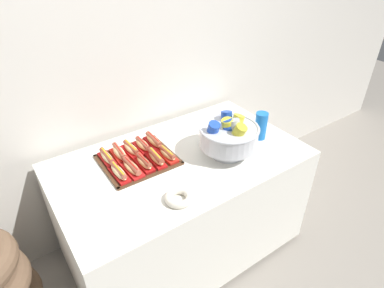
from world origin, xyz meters
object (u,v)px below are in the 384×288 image
(hot_dog_0, at_px, (119,173))
(hot_dog_3, at_px, (156,158))
(serving_tray, at_px, (138,160))
(hot_dog_4, at_px, (168,154))
(donut, at_px, (179,198))
(punch_bowl, at_px, (229,135))
(hot_dog_1, at_px, (132,168))
(cup_stack, at_px, (261,126))
(hot_dog_2, at_px, (144,163))
(hot_dog_6, at_px, (119,153))
(buffet_table, at_px, (182,204))
(hot_dog_7, at_px, (131,149))
(hot_dog_8, at_px, (143,145))
(hot_dog_5, at_px, (107,158))
(hot_dog_9, at_px, (154,141))

(hot_dog_0, xyz_separation_m, hot_dog_3, (0.22, -0.00, 0.00))
(serving_tray, relative_size, hot_dog_4, 2.63)
(donut, bearing_deg, punch_bowl, 20.75)
(hot_dog_1, distance_m, cup_stack, 0.84)
(hot_dog_2, xyz_separation_m, hot_dog_6, (-0.07, 0.17, -0.00))
(hot_dog_6, height_order, punch_bowl, punch_bowl)
(hot_dog_3, distance_m, hot_dog_6, 0.22)
(hot_dog_0, distance_m, hot_dog_2, 0.15)
(cup_stack, bearing_deg, buffet_table, 169.61)
(hot_dog_7, xyz_separation_m, cup_stack, (0.75, -0.30, 0.05))
(buffet_table, height_order, donut, donut)
(hot_dog_2, distance_m, hot_dog_8, 0.18)
(buffet_table, height_order, hot_dog_4, hot_dog_4)
(cup_stack, bearing_deg, hot_dog_8, 156.05)
(hot_dog_6, xyz_separation_m, hot_dog_8, (0.15, -0.00, -0.00))
(buffet_table, xyz_separation_m, hot_dog_6, (-0.29, 0.20, 0.40))
(hot_dog_5, height_order, hot_dog_9, hot_dog_9)
(donut, bearing_deg, hot_dog_7, 91.65)
(cup_stack, bearing_deg, hot_dog_3, 168.69)
(hot_dog_1, height_order, hot_dog_5, hot_dog_1)
(hot_dog_2, bearing_deg, hot_dog_7, 89.38)
(buffet_table, relative_size, hot_dog_7, 8.59)
(hot_dog_9, xyz_separation_m, cup_stack, (0.60, -0.30, 0.05))
(serving_tray, bearing_deg, hot_dog_6, 131.66)
(hot_dog_8, bearing_deg, cup_stack, -23.95)
(hot_dog_2, distance_m, cup_stack, 0.77)
(serving_tray, distance_m, hot_dog_2, 0.09)
(hot_dog_2, distance_m, hot_dog_9, 0.22)
(hot_dog_0, bearing_deg, donut, -63.38)
(hot_dog_2, relative_size, hot_dog_3, 0.89)
(hot_dog_4, bearing_deg, hot_dog_6, 143.13)
(buffet_table, distance_m, donut, 0.52)
(hot_dog_9, relative_size, punch_bowl, 0.53)
(hot_dog_4, xyz_separation_m, hot_dog_5, (-0.30, 0.17, -0.00))
(hot_dog_6, bearing_deg, hot_dog_0, -115.06)
(hot_dog_1, xyz_separation_m, hot_dog_2, (0.07, -0.00, 0.00))
(buffet_table, relative_size, hot_dog_5, 8.35)
(hot_dog_6, xyz_separation_m, punch_bowl, (0.54, -0.32, 0.10))
(hot_dog_1, distance_m, hot_dog_8, 0.22)
(hot_dog_0, relative_size, hot_dog_5, 1.00)
(hot_dog_5, bearing_deg, donut, -71.69)
(hot_dog_0, bearing_deg, cup_stack, -8.69)
(hot_dog_1, relative_size, hot_dog_7, 1.06)
(hot_dog_3, xyz_separation_m, punch_bowl, (0.39, -0.16, 0.10))
(hot_dog_3, distance_m, punch_bowl, 0.43)
(hot_dog_9, xyz_separation_m, punch_bowl, (0.32, -0.32, 0.10))
(hot_dog_5, bearing_deg, hot_dog_0, -90.62)
(hot_dog_2, bearing_deg, punch_bowl, -18.63)
(hot_dog_8, xyz_separation_m, donut, (-0.06, -0.49, -0.02))
(serving_tray, xyz_separation_m, hot_dog_8, (0.08, 0.08, 0.03))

